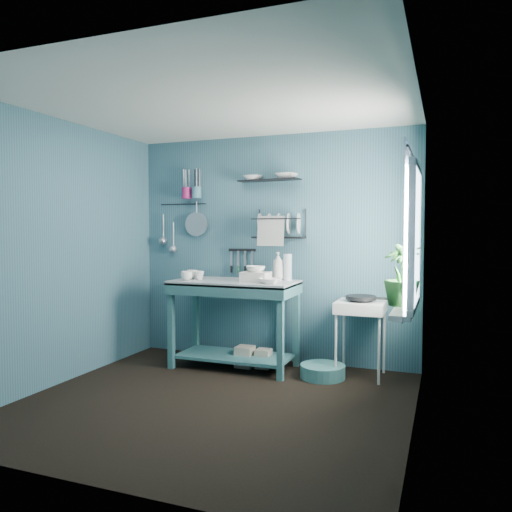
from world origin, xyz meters
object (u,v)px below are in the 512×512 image
(mug_right, at_px, (192,274))
(dish_rack, at_px, (279,223))
(utensil_cup_magenta, at_px, (187,193))
(potted_plant, at_px, (402,274))
(soap_bottle, at_px, (278,266))
(wash_tub, at_px, (256,277))
(work_counter, at_px, (234,324))
(frying_pan, at_px, (361,297))
(mug_mid, at_px, (199,275))
(hotplate_stand, at_px, (361,339))
(storage_tin_small, at_px, (263,359))
(mug_left, at_px, (187,276))
(storage_tin_large, at_px, (245,357))
(floor_basin, at_px, (323,371))
(colander, at_px, (196,224))
(utensil_cup_teal, at_px, (197,193))
(water_bottle, at_px, (288,267))

(mug_right, distance_m, dish_rack, 1.10)
(utensil_cup_magenta, distance_m, potted_plant, 2.78)
(soap_bottle, bearing_deg, wash_tub, -127.69)
(work_counter, distance_m, frying_pan, 1.35)
(mug_mid, distance_m, hotplate_stand, 1.80)
(frying_pan, height_order, storage_tin_small, frying_pan)
(hotplate_stand, bearing_deg, mug_right, -166.03)
(mug_left, xyz_separation_m, mug_right, (-0.02, 0.16, 0.00))
(frying_pan, distance_m, storage_tin_large, 1.39)
(storage_tin_large, bearing_deg, floor_basin, -6.19)
(work_counter, relative_size, storage_tin_small, 6.53)
(colander, bearing_deg, storage_tin_small, -18.31)
(utensil_cup_teal, height_order, storage_tin_small, utensil_cup_teal)
(frying_pan, distance_m, storage_tin_small, 1.22)
(water_bottle, height_order, colander, colander)
(soap_bottle, relative_size, utensil_cup_teal, 2.30)
(water_bottle, xyz_separation_m, floor_basin, (0.45, -0.26, -1.00))
(mug_right, bearing_deg, work_counter, 0.00)
(wash_tub, height_order, storage_tin_small, wash_tub)
(mug_left, height_order, wash_tub, wash_tub)
(mug_left, bearing_deg, potted_plant, -9.81)
(utensil_cup_magenta, relative_size, potted_plant, 0.25)
(wash_tub, xyz_separation_m, hotplate_stand, (1.05, 0.16, -0.60))
(mug_mid, distance_m, storage_tin_small, 1.11)
(storage_tin_small, bearing_deg, storage_tin_large, -171.47)
(mug_mid, distance_m, wash_tub, 0.63)
(mug_left, relative_size, utensil_cup_teal, 0.95)
(utensil_cup_magenta, xyz_separation_m, potted_plant, (2.50, -0.91, -0.80))
(floor_basin, bearing_deg, storage_tin_large, 173.81)
(hotplate_stand, height_order, potted_plant, potted_plant)
(utensil_cup_magenta, bearing_deg, dish_rack, -2.49)
(floor_basin, bearing_deg, colander, 164.82)
(frying_pan, relative_size, dish_rack, 0.55)
(floor_basin, bearing_deg, dish_rack, 148.00)
(hotplate_stand, height_order, colander, colander)
(mug_right, bearing_deg, colander, 111.07)
(mug_mid, distance_m, storage_tin_large, 0.99)
(utensil_cup_magenta, bearing_deg, storage_tin_small, -15.07)
(storage_tin_small, bearing_deg, dish_rack, 68.75)
(work_counter, bearing_deg, storage_tin_large, 36.10)
(work_counter, distance_m, wash_tub, 0.57)
(storage_tin_large, bearing_deg, mug_mid, -167.09)
(utensil_cup_magenta, bearing_deg, soap_bottle, -7.97)
(water_bottle, bearing_deg, storage_tin_small, -147.53)
(storage_tin_small, bearing_deg, work_counter, -165.07)
(hotplate_stand, distance_m, floor_basin, 0.49)
(hotplate_stand, bearing_deg, mug_mid, -163.69)
(mug_right, distance_m, frying_pan, 1.82)
(mug_right, distance_m, wash_tub, 0.75)
(utensil_cup_teal, distance_m, floor_basin, 2.46)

